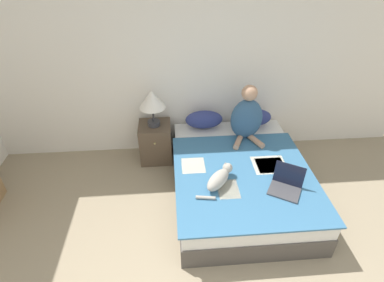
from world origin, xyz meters
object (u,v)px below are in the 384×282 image
pillow_far (253,118)px  table_lamp (152,101)px  bed (239,179)px  laptop_open (286,185)px  person_sitting (247,117)px  cat_tabby (219,178)px  pillow_near (204,120)px  nightstand (156,142)px

pillow_far → table_lamp: 1.37m
bed → laptop_open: laptop_open is taller
person_sitting → laptop_open: (0.21, -0.96, -0.25)m
cat_tabby → laptop_open: 0.68m
pillow_near → cat_tabby: size_ratio=1.16×
pillow_near → person_sitting: (0.49, -0.29, 0.18)m
bed → cat_tabby: cat_tabby is taller
laptop_open → nightstand: 1.83m
laptop_open → table_lamp: bearing=169.7°
laptop_open → bed: bearing=161.5°
pillow_far → person_sitting: (-0.17, -0.29, 0.18)m
bed → person_sitting: 0.77m
pillow_far → person_sitting: person_sitting is taller
nightstand → bed: bearing=-37.7°
cat_tabby → table_lamp: 1.33m
cat_tabby → nightstand: size_ratio=0.79×
bed → cat_tabby: 0.52m
cat_tabby → nightstand: cat_tabby is taller
pillow_near → laptop_open: 1.44m
pillow_near → person_sitting: 0.60m
cat_tabby → pillow_near: bearing=40.9°
bed → pillow_near: pillow_near is taller
person_sitting → pillow_near: bearing=149.4°
cat_tabby → laptop_open: bearing=-61.7°
laptop_open → nightstand: bearing=169.7°
pillow_near → laptop_open: size_ratio=1.23×
bed → cat_tabby: (-0.30, -0.30, 0.30)m
bed → pillow_far: size_ratio=3.89×
bed → laptop_open: bearing=-49.7°
cat_tabby → bed: bearing=-5.1°
cat_tabby → person_sitting: bearing=10.4°
pillow_far → laptop_open: bearing=-88.3°
pillow_far → person_sitting: size_ratio=0.69×
pillow_near → table_lamp: (-0.66, -0.05, 0.33)m
laptop_open → table_lamp: size_ratio=0.83×
laptop_open → table_lamp: (-1.36, 1.20, 0.40)m
bed → table_lamp: 1.43m
bed → pillow_near: 0.95m
person_sitting → table_lamp: (-1.16, 0.24, 0.15)m
table_lamp → pillow_near: bearing=4.4°
pillow_near → nightstand: bearing=-175.6°
table_lamp → nightstand: bearing=9.9°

